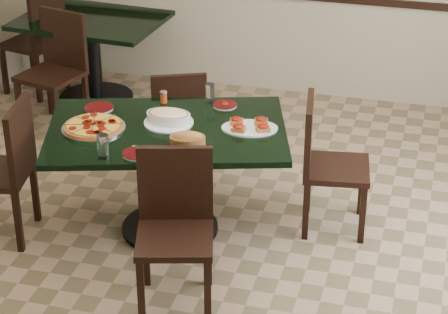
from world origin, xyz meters
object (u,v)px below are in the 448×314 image
(back_chair_near, at_px, (57,63))
(chair_near, at_px, (175,219))
(chair_right, at_px, (324,158))
(back_chair_left, at_px, (39,36))
(chair_left, at_px, (6,163))
(bread_basket, at_px, (187,139))
(main_table, at_px, (168,154))
(bruschetta_platter, at_px, (250,126))
(pepperoni_pizza, at_px, (94,126))
(lasagna_casserole, at_px, (168,117))
(back_table, at_px, (92,43))
(chair_far, at_px, (178,118))

(back_chair_near, bearing_deg, chair_near, -35.99)
(chair_right, xyz_separation_m, back_chair_left, (-2.80, 1.59, 0.02))
(chair_left, height_order, back_chair_near, back_chair_near)
(chair_left, distance_m, bread_basket, 1.21)
(main_table, height_order, back_chair_left, back_chair_left)
(chair_near, height_order, bruschetta_platter, chair_near)
(pepperoni_pizza, xyz_separation_m, bread_basket, (0.64, -0.06, 0.02))
(back_chair_left, bearing_deg, chair_right, 74.08)
(main_table, relative_size, bread_basket, 6.84)
(chair_right, xyz_separation_m, chair_left, (-1.94, -0.65, 0.02))
(main_table, height_order, back_chair_near, back_chair_near)
(back_chair_near, height_order, back_chair_left, back_chair_near)
(main_table, height_order, chair_near, chair_near)
(back_chair_near, bearing_deg, chair_left, -61.15)
(bread_basket, bearing_deg, chair_right, 19.20)
(chair_near, distance_m, chair_left, 1.29)
(back_chair_left, distance_m, bruschetta_platter, 2.96)
(lasagna_casserole, bearing_deg, bruschetta_platter, 5.42)
(chair_right, bearing_deg, bread_basket, 115.79)
(back_chair_left, xyz_separation_m, bruschetta_platter, (2.34, -1.79, 0.24))
(back_table, bearing_deg, chair_far, -40.49)
(back_chair_near, distance_m, bruschetta_platter, 2.29)
(main_table, xyz_separation_m, chair_left, (-0.98, -0.33, -0.04))
(back_table, xyz_separation_m, chair_right, (2.29, -1.58, -0.02))
(chair_near, height_order, bread_basket, chair_near)
(back_chair_left, bearing_deg, chair_left, 34.69)
(bread_basket, bearing_deg, back_chair_left, 119.20)
(lasagna_casserole, bearing_deg, chair_near, -69.49)
(bread_basket, bearing_deg, chair_far, 96.68)
(chair_near, bearing_deg, pepperoni_pizza, 127.13)
(pepperoni_pizza, height_order, bread_basket, bread_basket)
(chair_far, distance_m, chair_right, 1.22)
(back_chair_near, xyz_separation_m, lasagna_casserole, (1.40, -1.28, 0.26))
(chair_far, height_order, back_chair_near, back_chair_near)
(back_table, xyz_separation_m, chair_near, (1.60, -2.57, -0.00))
(main_table, distance_m, chair_left, 1.03)
(chair_far, height_order, pepperoni_pizza, chair_far)
(back_chair_near, bearing_deg, chair_right, -9.16)
(back_chair_left, distance_m, bread_basket, 2.94)
(back_table, bearing_deg, chair_near, -53.88)
(chair_right, bearing_deg, main_table, 100.31)
(chair_near, bearing_deg, chair_left, 148.93)
(chair_right, bearing_deg, chair_left, 100.34)
(pepperoni_pizza, relative_size, lasagna_casserole, 1.28)
(chair_far, bearing_deg, main_table, 79.68)
(chair_right, xyz_separation_m, bruschetta_platter, (-0.45, -0.20, 0.26))
(pepperoni_pizza, bearing_deg, back_chair_near, 123.04)
(back_chair_left, relative_size, bruschetta_platter, 2.35)
(chair_far, bearing_deg, back_chair_left, -58.26)
(main_table, height_order, bread_basket, bread_basket)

